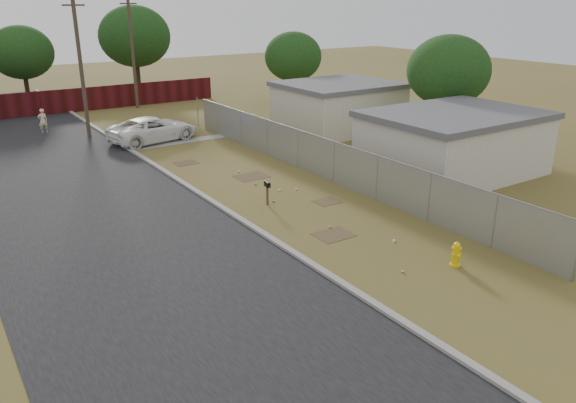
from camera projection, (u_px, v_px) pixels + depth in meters
ground at (279, 194)px, 25.18m from camera, size 120.00×120.00×0.00m
street at (78, 174)px, 27.94m from camera, size 15.10×60.00×0.12m
chainlink_fence at (321, 161)px, 27.34m from camera, size 0.10×27.06×2.02m
privacy_fence at (27, 105)px, 41.29m from camera, size 30.00×0.12×1.80m
utility_poles at (67, 55)px, 37.82m from camera, size 12.60×8.24×9.00m
houses at (391, 123)px, 32.16m from camera, size 9.30×17.24×3.10m
horizon_trees at (119, 49)px, 42.45m from camera, size 33.32×31.94×7.78m
fire_hydrant at (456, 254)px, 18.31m from camera, size 0.39×0.39×0.88m
mailbox at (267, 186)px, 23.60m from camera, size 0.23×0.46×1.05m
pickup_truck at (153, 129)px, 34.23m from camera, size 5.85×3.50×1.52m
pedestrian at (43, 121)px, 36.34m from camera, size 0.60×0.41×1.59m
scattered_litter at (301, 205)px, 23.75m from camera, size 1.95×12.73×0.07m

